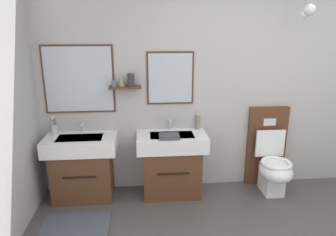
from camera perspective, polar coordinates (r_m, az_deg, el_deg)
The scene contains 10 objects.
wall_back at distance 3.89m, azimuth 16.89°, elevation 7.49°, with size 5.51×0.54×2.73m.
bath_mat at distance 3.43m, azimuth -16.64°, elevation -18.43°, with size 0.68×0.44×0.01m, color #474C56.
vanity_sink_left at distance 3.73m, azimuth -15.39°, elevation -8.35°, with size 0.80×0.46×0.75m.
tap_on_left_sink at distance 3.73m, azimuth -15.44°, elevation -1.44°, with size 0.03×0.13×0.11m.
vanity_sink_right at distance 3.68m, azimuth 0.65°, elevation -8.09°, with size 0.80×0.46×0.75m.
tap_on_right_sink at distance 3.68m, azimuth 0.43°, elevation -1.08°, with size 0.03×0.13×0.11m.
toilet at distance 3.97m, azimuth 18.31°, elevation -7.43°, with size 0.48×0.62×1.00m.
toothbrush_cup at distance 3.79m, azimuth -20.18°, elevation -1.74°, with size 0.07×0.07×0.21m.
soap_dispenser at distance 3.71m, azimuth 5.48°, elevation -0.71°, with size 0.06×0.06×0.20m.
folded_hand_towel at distance 3.41m, azimuth 0.20°, elevation -3.38°, with size 0.22×0.16×0.04m, color #47474C.
Camera 1 is at (-1.45, -1.73, 1.93)m, focal length 33.20 mm.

